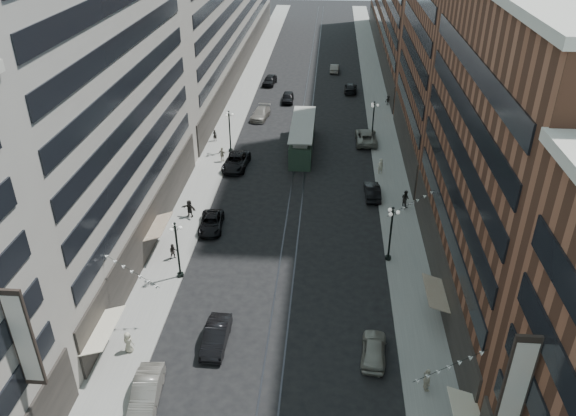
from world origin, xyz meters
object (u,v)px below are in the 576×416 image
(lamppost_se_far, at_px, (391,232))
(pedestrian_9, at_px, (388,100))
(lamppost_sw_far, at_px, (177,248))
(car_7, at_px, (236,162))
(car_11, at_px, (366,137))
(car_9, at_px, (270,80))
(car_13, at_px, (288,97))
(pedestrian_7, at_px, (405,198))
(pedestrian_1, at_px, (128,342))
(lamppost_se_mid, at_px, (373,120))
(car_2, at_px, (211,223))
(car_5, at_px, (216,336))
(pedestrian_8, at_px, (380,166))
(car_4, at_px, (374,349))
(streetcar, at_px, (302,138))
(car_1, at_px, (146,391))
(car_10, at_px, (372,191))
(pedestrian_5, at_px, (189,209))
(pedestrian_4, at_px, (427,380))
(car_12, at_px, (351,88))
(lamppost_sw_mid, at_px, (230,130))
(car_14, at_px, (335,68))
(pedestrian_6, at_px, (222,154))
(car_8, at_px, (261,114))
(pedestrian_extra_0, at_px, (215,135))
(pedestrian_2, at_px, (173,252))

(lamppost_se_far, distance_m, pedestrian_9, 42.78)
(lamppost_sw_far, relative_size, car_7, 0.94)
(car_7, height_order, car_11, car_11)
(car_9, xyz_separation_m, car_11, (15.56, -24.58, 0.02))
(car_13, distance_m, pedestrian_7, 36.41)
(pedestrian_1, relative_size, pedestrian_9, 1.15)
(lamppost_se_mid, relative_size, car_7, 0.94)
(car_2, height_order, car_5, car_5)
(pedestrian_8, bearing_deg, car_4, 60.93)
(streetcar, height_order, car_1, streetcar)
(car_10, relative_size, pedestrian_5, 2.41)
(pedestrian_4, xyz_separation_m, car_12, (-3.72, 64.53, -0.35))
(lamppost_sw_mid, distance_m, car_12, 30.71)
(lamppost_se_far, xyz_separation_m, car_14, (-5.11, 60.74, -2.37))
(car_1, relative_size, pedestrian_6, 2.59)
(lamppost_sw_mid, xyz_separation_m, lamppost_se_mid, (18.40, 5.00, 0.00))
(car_11, height_order, pedestrian_6, pedestrian_6)
(car_5, bearing_deg, car_11, 72.79)
(car_8, bearing_deg, car_4, -65.98)
(car_14, bearing_deg, pedestrian_1, 81.80)
(car_2, bearing_deg, car_13, 78.66)
(car_8, bearing_deg, pedestrian_7, -46.12)
(pedestrian_4, bearing_deg, pedestrian_9, -10.18)
(car_12, distance_m, pedestrian_9, 8.66)
(lamppost_se_mid, bearing_deg, pedestrian_extra_0, -175.56)
(lamppost_se_far, distance_m, car_14, 61.00)
(lamppost_sw_mid, relative_size, pedestrian_5, 2.94)
(lamppost_sw_far, height_order, lamppost_se_far, same)
(car_12, bearing_deg, car_10, 94.80)
(streetcar, distance_m, pedestrian_1, 39.32)
(pedestrian_1, height_order, car_10, pedestrian_1)
(lamppost_sw_mid, bearing_deg, lamppost_se_far, -51.34)
(streetcar, relative_size, pedestrian_2, 8.55)
(car_10, bearing_deg, pedestrian_8, -104.18)
(streetcar, relative_size, car_7, 2.25)
(pedestrian_8, xyz_separation_m, pedestrian_9, (2.86, 24.66, -0.21))
(car_4, bearing_deg, car_1, 23.63)
(lamppost_se_mid, bearing_deg, lamppost_sw_far, -119.90)
(car_2, distance_m, car_12, 47.24)
(car_7, xyz_separation_m, car_9, (0.62, 33.63, -0.01))
(lamppost_se_mid, height_order, car_5, lamppost_se_mid)
(car_1, height_order, pedestrian_7, pedestrian_7)
(lamppost_se_far, relative_size, car_5, 1.17)
(pedestrian_4, relative_size, pedestrian_7, 0.98)
(car_2, xyz_separation_m, pedestrian_8, (17.71, 13.67, 0.44))
(streetcar, height_order, car_10, streetcar)
(car_5, xyz_separation_m, pedestrian_1, (-6.21, -1.34, 0.24))
(car_5, bearing_deg, car_10, 62.76)
(car_13, bearing_deg, car_10, -70.56)
(lamppost_se_far, height_order, car_5, lamppost_se_far)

